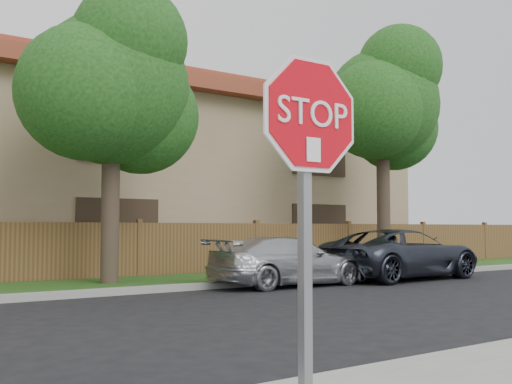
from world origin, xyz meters
TOP-DOWN VIEW (x-y plane):
  - far_curb at (0.00, 8.15)m, footprint 70.00×0.30m
  - tree_mid at (2.52, 9.57)m, footprint 4.80×3.90m
  - tree_right at (12.02, 9.57)m, footprint 4.80×3.90m
  - stop_sign at (-0.48, -1.48)m, footprint 1.01×0.13m
  - sedan_right at (6.35, 7.60)m, footprint 4.24×1.74m
  - sedan_far_right at (10.33, 7.45)m, footprint 5.20×2.58m

SIDE VIEW (x-z plane):
  - far_curb at x=0.00m, z-range 0.00..0.15m
  - sedan_right at x=6.35m, z-range 0.00..1.23m
  - sedan_far_right at x=10.33m, z-range 0.00..1.42m
  - stop_sign at x=-0.48m, z-range 0.55..3.11m
  - tree_mid at x=2.52m, z-range 1.20..8.55m
  - tree_right at x=12.02m, z-range 1.47..9.67m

